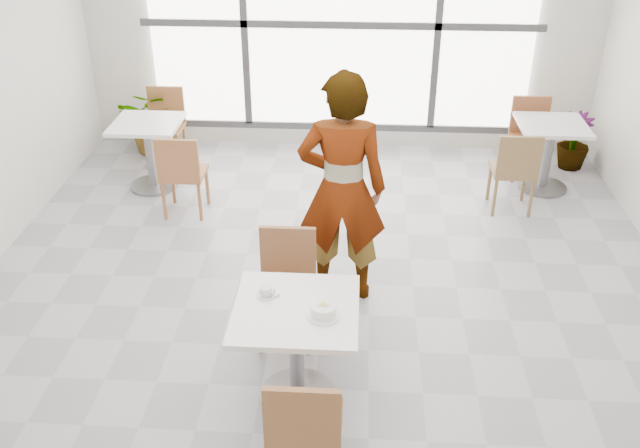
# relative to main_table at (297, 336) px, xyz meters

# --- Properties ---
(floor) EXTENTS (7.00, 7.00, 0.00)m
(floor) POSITION_rel_main_table_xyz_m (0.11, 0.95, -0.52)
(floor) COLOR #9E9EA5
(floor) RESTS_ON ground
(wall_back) EXTENTS (6.00, 0.00, 6.00)m
(wall_back) POSITION_rel_main_table_xyz_m (0.11, 4.45, 0.98)
(wall_back) COLOR silver
(wall_back) RESTS_ON ground
(window) EXTENTS (4.60, 0.07, 2.52)m
(window) POSITION_rel_main_table_xyz_m (0.11, 4.39, 0.98)
(window) COLOR white
(window) RESTS_ON ground
(main_table) EXTENTS (0.80, 0.80, 0.75)m
(main_table) POSITION_rel_main_table_xyz_m (0.00, 0.00, 0.00)
(main_table) COLOR white
(main_table) RESTS_ON ground
(chair_near) EXTENTS (0.42, 0.42, 0.87)m
(chair_near) POSITION_rel_main_table_xyz_m (0.11, -0.76, -0.02)
(chair_near) COLOR #915B35
(chair_near) RESTS_ON ground
(chair_far) EXTENTS (0.42, 0.42, 0.87)m
(chair_far) POSITION_rel_main_table_xyz_m (-0.14, 0.71, -0.02)
(chair_far) COLOR brown
(chair_far) RESTS_ON ground
(oatmeal_bowl) EXTENTS (0.21, 0.21, 0.10)m
(oatmeal_bowl) POSITION_rel_main_table_xyz_m (0.18, -0.08, 0.27)
(oatmeal_bowl) COLOR white
(oatmeal_bowl) RESTS_ON main_table
(coffee_cup) EXTENTS (0.16, 0.13, 0.07)m
(coffee_cup) POSITION_rel_main_table_xyz_m (-0.21, 0.12, 0.26)
(coffee_cup) COLOR silver
(coffee_cup) RESTS_ON main_table
(person) EXTENTS (0.70, 0.46, 1.92)m
(person) POSITION_rel_main_table_xyz_m (0.25, 1.28, 0.44)
(person) COLOR black
(person) RESTS_ON ground
(bg_table_left) EXTENTS (0.70, 0.70, 0.75)m
(bg_table_left) POSITION_rel_main_table_xyz_m (-1.87, 3.16, -0.04)
(bg_table_left) COLOR white
(bg_table_left) RESTS_ON ground
(bg_table_right) EXTENTS (0.70, 0.70, 0.75)m
(bg_table_right) POSITION_rel_main_table_xyz_m (2.38, 3.38, -0.04)
(bg_table_right) COLOR silver
(bg_table_right) RESTS_ON ground
(bg_chair_left_near) EXTENTS (0.42, 0.42, 0.87)m
(bg_chair_left_near) POSITION_rel_main_table_xyz_m (-1.37, 2.53, -0.02)
(bg_chair_left_near) COLOR #A1643A
(bg_chair_left_near) RESTS_ON ground
(bg_chair_left_far) EXTENTS (0.42, 0.42, 0.87)m
(bg_chair_left_far) POSITION_rel_main_table_xyz_m (-1.88, 3.86, -0.02)
(bg_chair_left_far) COLOR #955C31
(bg_chair_left_far) RESTS_ON ground
(bg_chair_right_near) EXTENTS (0.42, 0.42, 0.87)m
(bg_chair_right_near) POSITION_rel_main_table_xyz_m (1.92, 2.80, -0.02)
(bg_chair_right_near) COLOR olive
(bg_chair_right_near) RESTS_ON ground
(bg_chair_right_far) EXTENTS (0.42, 0.42, 0.87)m
(bg_chair_right_far) POSITION_rel_main_table_xyz_m (2.26, 3.78, -0.02)
(bg_chair_right_far) COLOR brown
(bg_chair_right_far) RESTS_ON ground
(plant_left) EXTENTS (0.80, 0.73, 0.78)m
(plant_left) POSITION_rel_main_table_xyz_m (-2.12, 4.13, -0.13)
(plant_left) COLOR #3F773F
(plant_left) RESTS_ON ground
(plant_right) EXTENTS (0.48, 0.48, 0.65)m
(plant_right) POSITION_rel_main_table_xyz_m (2.81, 3.96, -0.20)
(plant_right) COLOR #417740
(plant_right) RESTS_ON ground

